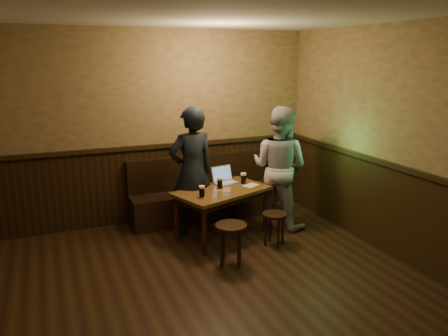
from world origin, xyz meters
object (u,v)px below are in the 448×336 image
stool_left (231,233)px  person_suit (192,172)px  stool_right (275,220)px  pint_mid (220,183)px  pint_left (202,192)px  laptop (224,179)px  pint_right (243,178)px  person_grey (279,167)px  pub_table (222,196)px  bench (203,198)px

stool_left → person_suit: bearing=96.0°
stool_right → person_suit: bearing=137.6°
person_suit → pint_mid: bearing=140.9°
stool_left → stool_right: 0.80m
stool_right → pint_left: pint_left is taller
stool_right → laptop: laptop is taller
pint_right → person_suit: (-0.71, 0.13, 0.14)m
pint_left → person_grey: size_ratio=0.09×
person_suit → pub_table: bearing=136.1°
pint_left → laptop: size_ratio=0.40×
stool_left → stool_right: bearing=21.5°
person_suit → person_grey: size_ratio=1.02×
stool_right → pint_mid: pint_mid is taller
bench → pint_left: 1.15m
laptop → pint_mid: bearing=-138.0°
pub_table → person_suit: (-0.34, 0.26, 0.31)m
person_grey → pint_mid: bearing=56.8°
pint_left → person_grey: 1.32m
bench → pint_right: size_ratio=13.66×
bench → laptop: bearing=-73.3°
pint_mid → person_grey: size_ratio=0.09×
pint_right → pint_mid: bearing=-168.6°
bench → person_suit: bearing=-122.8°
pint_mid → pint_right: size_ratio=0.97×
stool_right → pub_table: bearing=134.8°
pub_table → person_grey: 0.96m
person_grey → pint_left: bearing=68.0°
stool_right → pint_left: (-0.89, 0.31, 0.40)m
pint_mid → person_suit: (-0.32, 0.21, 0.14)m
pint_left → pint_mid: pint_mid is taller
stool_left → person_grey: size_ratio=0.29×
bench → stool_right: bench is taller
pint_right → stool_left: bearing=-122.3°
pint_left → pint_right: pint_right is taller
laptop → person_suit: size_ratio=0.21×
stool_left → laptop: 1.21m
stool_left → person_grey: person_grey is taller
pint_left → laptop: bearing=43.9°
pint_left → pint_mid: (0.35, 0.26, 0.00)m
person_grey → laptop: bearing=40.1°
stool_left → pint_left: bearing=103.2°
pint_right → laptop: size_ratio=0.42×
bench → pint_right: 0.87m
stool_left → pint_right: (0.60, 0.94, 0.35)m
pint_right → person_suit: person_suit is taller
bench → stool_right: (0.52, -1.30, 0.04)m
pint_mid → person_suit: 0.41m
pint_right → person_grey: size_ratio=0.09×
stool_right → pint_mid: (-0.53, 0.57, 0.40)m
stool_left → pint_mid: size_ratio=3.23×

